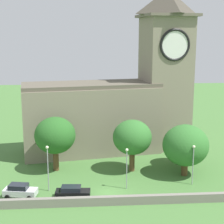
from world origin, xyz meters
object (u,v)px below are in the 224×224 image
object	(u,v)px
car_black	(72,192)
streetlamp_east_mid	(193,158)
car_white	(20,191)
streetlamp_west_mid	(48,161)
church	(122,97)
tree_by_tower	(132,137)
tree_riverside_east	(55,135)
tree_riverside_west	(186,139)
tree_churchyard	(186,145)
streetlamp_central	(127,162)

from	to	relation	value
car_black	streetlamp_east_mid	size ratio (longest dim) A/B	0.79
car_white	streetlamp_west_mid	world-z (taller)	streetlamp_west_mid
church	streetlamp_east_mid	xyz separation A→B (m)	(8.79, -17.82, -6.07)
tree_by_tower	streetlamp_east_mid	bearing A→B (deg)	-36.23
tree_riverside_east	tree_riverside_west	bearing A→B (deg)	1.82
car_black	tree_riverside_east	bearing A→B (deg)	106.39
car_white	car_black	xyz separation A→B (m)	(7.19, -0.68, -0.11)
streetlamp_west_mid	tree_by_tower	size ratio (longest dim) A/B	0.79
tree_riverside_east	tree_churchyard	distance (m)	20.87
church	streetlamp_east_mid	distance (m)	20.77
streetlamp_east_mid	streetlamp_central	bearing A→B (deg)	-175.08
streetlamp_east_mid	tree_churchyard	size ratio (longest dim) A/B	0.74
streetlamp_central	car_white	bearing A→B (deg)	-173.50
streetlamp_central	tree_by_tower	bearing A→B (deg)	76.60
tree_riverside_west	car_white	bearing A→B (deg)	-158.01
streetlamp_west_mid	tree_by_tower	xyz separation A→B (m)	(12.84, 6.83, 1.17)
tree_churchyard	tree_riverside_east	bearing A→B (deg)	170.19
streetlamp_central	tree_riverside_east	xyz separation A→B (m)	(-10.79, 8.06, 1.77)
streetlamp_central	streetlamp_east_mid	world-z (taller)	streetlamp_central
streetlamp_east_mid	tree_churchyard	xyz separation A→B (m)	(-0.18, 3.66, 0.78)
car_black	tree_by_tower	distance (m)	14.07
car_white	car_black	size ratio (longest dim) A/B	0.98
streetlamp_east_mid	tree_by_tower	xyz separation A→B (m)	(-8.29, 6.07, 1.54)
church	car_white	xyz separation A→B (m)	(-16.06, -20.37, -9.27)
car_black	streetlamp_central	world-z (taller)	streetlamp_central
streetlamp_west_mid	tree_riverside_west	bearing A→B (deg)	21.33
car_white	streetlamp_central	world-z (taller)	streetlamp_central
tree_riverside_west	streetlamp_central	bearing A→B (deg)	-141.45
streetlamp_west_mid	tree_riverside_east	xyz separation A→B (m)	(0.41, 7.97, 1.42)
streetlamp_central	tree_churchyard	distance (m)	10.78
tree_by_tower	tree_riverside_west	bearing A→B (deg)	11.07
streetlamp_east_mid	car_black	bearing A→B (deg)	-169.61
car_white	tree_riverside_west	world-z (taller)	tree_riverside_west
car_black	car_white	bearing A→B (deg)	174.57
church	tree_by_tower	world-z (taller)	church
car_white	car_black	distance (m)	7.23
streetlamp_east_mid	tree_riverside_west	bearing A→B (deg)	82.46
streetlamp_west_mid	streetlamp_central	xyz separation A→B (m)	(11.19, -0.10, -0.35)
tree_churchyard	car_white	bearing A→B (deg)	-165.87
streetlamp_west_mid	streetlamp_east_mid	distance (m)	21.15
car_white	streetlamp_central	xyz separation A→B (m)	(14.91, 1.70, 3.21)
church	car_white	size ratio (longest dim) A/B	6.99
streetlamp_central	tree_churchyard	xyz separation A→B (m)	(9.76, 4.51, 0.77)
tree_riverside_west	streetlamp_west_mid	bearing A→B (deg)	-158.67
tree_riverside_east	streetlamp_central	bearing A→B (deg)	-36.78
tree_by_tower	streetlamp_central	bearing A→B (deg)	-103.40
church	tree_churchyard	xyz separation A→B (m)	(8.61, -14.16, -5.29)
streetlamp_central	church	bearing A→B (deg)	86.47
streetlamp_central	streetlamp_east_mid	size ratio (longest dim) A/B	1.00
car_white	streetlamp_central	bearing A→B (deg)	6.50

